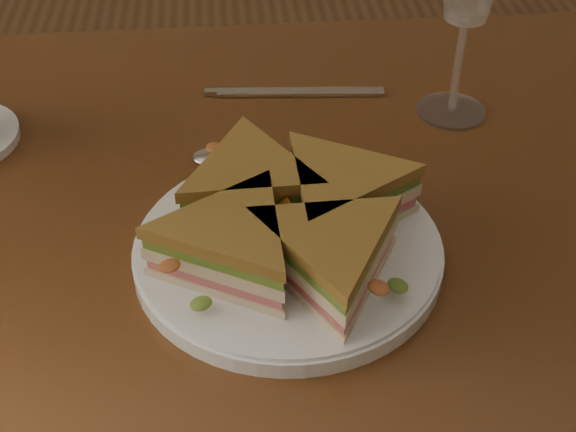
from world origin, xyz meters
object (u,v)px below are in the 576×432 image
at_px(plate, 288,251).
at_px(sandwich_wedges, 288,220).
at_px(table, 282,277).
at_px(spoon, 236,158).
at_px(knife, 288,93).

bearing_deg(plate, sandwich_wedges, 98.44).
height_order(table, spoon, spoon).
relative_size(table, spoon, 6.54).
distance_m(sandwich_wedges, knife, 0.29).
relative_size(plate, knife, 1.31).
bearing_deg(knife, plate, -90.74).
bearing_deg(sandwich_wedges, plate, -81.56).
bearing_deg(knife, spoon, -112.55).
distance_m(plate, knife, 0.29).
relative_size(table, sandwich_wedges, 3.84).
height_order(plate, sandwich_wedges, sandwich_wedges).
relative_size(table, knife, 5.57).
distance_m(plate, spoon, 0.16).
bearing_deg(table, spoon, 118.11).
bearing_deg(spoon, knife, 70.02).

